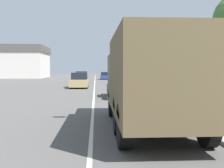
{
  "coord_description": "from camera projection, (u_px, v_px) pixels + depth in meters",
  "views": [
    {
      "loc": [
        0.14,
        3.2,
        2.1
      ],
      "look_at": [
        0.8,
        14.46,
        1.49
      ],
      "focal_mm": 45.0,
      "sensor_mm": 36.0,
      "label": 1
    }
  ],
  "objects": [
    {
      "name": "car_third_ahead",
      "position": [
        82.0,
        78.0,
        41.99
      ],
      "size": [
        1.81,
        4.87,
        1.73
      ],
      "color": "navy",
      "rests_on": "ground"
    },
    {
      "name": "tree_far_right",
      "position": [
        166.0,
        36.0,
        32.95
      ],
      "size": [
        3.9,
        3.9,
        7.89
      ],
      "color": "#4C3D2D",
      "rests_on": "grass_strip_right"
    },
    {
      "name": "sidewalk_right",
      "position": [
        129.0,
        84.0,
        37.05
      ],
      "size": [
        1.8,
        120.0,
        0.12
      ],
      "color": "#9E9B93",
      "rests_on": "ground"
    },
    {
      "name": "military_truck",
      "position": [
        150.0,
        78.0,
        9.65
      ],
      "size": [
        2.56,
        7.69,
        3.18
      ],
      "color": "#474C38",
      "rests_on": "ground"
    },
    {
      "name": "ground_plane",
      "position": [
        95.0,
        85.0,
        36.79
      ],
      "size": [
        180.0,
        180.0,
        0.0
      ],
      "primitive_type": "plane",
      "color": "#565451"
    },
    {
      "name": "car_second_ahead",
      "position": [
        79.0,
        81.0,
        31.3
      ],
      "size": [
        1.94,
        4.88,
        1.69
      ],
      "color": "tan",
      "rests_on": "ground"
    },
    {
      "name": "car_fourth_ahead",
      "position": [
        105.0,
        76.0,
        56.46
      ],
      "size": [
        1.88,
        4.22,
        1.48
      ],
      "color": "navy",
      "rests_on": "ground"
    },
    {
      "name": "building_distant",
      "position": [
        14.0,
        62.0,
        66.89
      ],
      "size": [
        15.54,
        13.9,
        7.46
      ],
      "color": "beige",
      "rests_on": "ground"
    },
    {
      "name": "lane_centre_stripe",
      "position": [
        95.0,
        85.0,
        36.79
      ],
      "size": [
        0.12,
        120.0,
        0.0
      ],
      "color": "silver",
      "rests_on": "ground"
    },
    {
      "name": "grass_strip_right",
      "position": [
        162.0,
        85.0,
        37.3
      ],
      "size": [
        7.0,
        120.0,
        0.02
      ],
      "color": "olive",
      "rests_on": "ground"
    },
    {
      "name": "car_nearest_ahead",
      "position": [
        121.0,
        87.0,
        20.95
      ],
      "size": [
        1.91,
        4.78,
        1.62
      ],
      "color": "black",
      "rests_on": "ground"
    }
  ]
}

